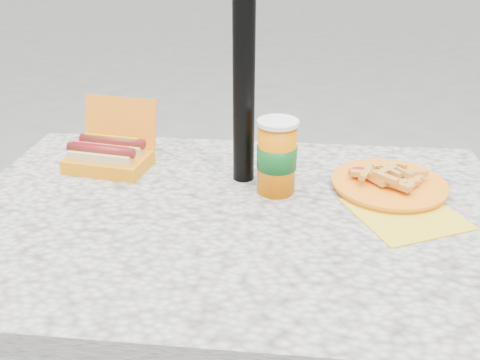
# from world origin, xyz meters

# --- Properties ---
(picnic_table) EXTENTS (1.20, 0.80, 0.75)m
(picnic_table) POSITION_xyz_m (0.00, 0.00, 0.64)
(picnic_table) COLOR beige
(picnic_table) RESTS_ON ground
(umbrella_pole) EXTENTS (0.05, 0.05, 2.20)m
(umbrella_pole) POSITION_xyz_m (0.00, 0.16, 1.10)
(umbrella_pole) COLOR black
(umbrella_pole) RESTS_ON ground
(hotdog_box) EXTENTS (0.22, 0.19, 0.16)m
(hotdog_box) POSITION_xyz_m (-0.34, 0.19, 0.79)
(hotdog_box) COLOR orange
(hotdog_box) RESTS_ON picnic_table
(fries_plate) EXTENTS (0.28, 0.39, 0.05)m
(fries_plate) POSITION_xyz_m (0.34, 0.13, 0.76)
(fries_plate) COLOR yellow
(fries_plate) RESTS_ON picnic_table
(soda_cup) EXTENTS (0.09, 0.09, 0.17)m
(soda_cup) POSITION_xyz_m (0.08, 0.10, 0.84)
(soda_cup) COLOR orange
(soda_cup) RESTS_ON picnic_table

